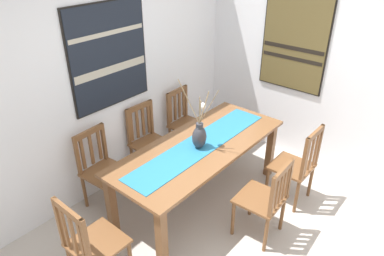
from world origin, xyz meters
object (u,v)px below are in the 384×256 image
(chair_4, at_px, (102,168))
(painting_on_side_wall, at_px, (294,43))
(dining_table, at_px, (200,153))
(chair_0, at_px, (185,121))
(chair_3, at_px, (91,243))
(chair_5, at_px, (297,165))
(chair_1, at_px, (266,198))
(chair_2, at_px, (148,140))
(painting_on_back_wall, at_px, (109,56))
(centerpiece_vase, at_px, (199,134))

(chair_4, relative_size, painting_on_side_wall, 0.76)
(dining_table, xyz_separation_m, chair_0, (0.68, 0.81, -0.18))
(chair_3, height_order, chair_5, chair_5)
(chair_1, xyz_separation_m, chair_3, (-1.42, 0.81, 0.01))
(chair_3, xyz_separation_m, chair_4, (0.71, 0.79, -0.01))
(chair_4, height_order, chair_5, chair_5)
(chair_2, xyz_separation_m, chair_3, (-1.44, -0.83, 0.00))
(chair_2, height_order, painting_on_back_wall, painting_on_back_wall)
(chair_0, height_order, chair_3, chair_3)
(chair_2, bearing_deg, painting_on_back_wall, 147.00)
(chair_0, xyz_separation_m, chair_2, (-0.66, 0.02, 0.00))
(chair_2, relative_size, painting_on_back_wall, 0.82)
(chair_5, height_order, painting_on_side_wall, painting_on_side_wall)
(centerpiece_vase, distance_m, chair_5, 1.16)
(chair_0, relative_size, chair_2, 0.99)
(painting_on_back_wall, bearing_deg, chair_5, -61.90)
(chair_2, xyz_separation_m, painting_on_side_wall, (1.57, -1.00, 1.04))
(painting_on_side_wall, bearing_deg, painting_on_back_wall, 147.27)
(dining_table, xyz_separation_m, chair_4, (-0.70, 0.80, -0.19))
(dining_table, distance_m, centerpiece_vase, 0.27)
(chair_3, bearing_deg, chair_0, 21.09)
(centerpiece_vase, height_order, chair_4, centerpiece_vase)
(chair_2, relative_size, chair_3, 0.97)
(centerpiece_vase, distance_m, chair_1, 0.90)
(dining_table, bearing_deg, painting_on_back_wall, 104.51)
(chair_5, xyz_separation_m, painting_on_back_wall, (-0.97, 1.81, 1.08))
(centerpiece_vase, distance_m, chair_2, 0.97)
(chair_1, bearing_deg, painting_on_side_wall, 21.89)
(chair_0, distance_m, chair_2, 0.66)
(dining_table, height_order, painting_on_side_wall, painting_on_side_wall)
(painting_on_side_wall, bearing_deg, centerpiece_vase, 175.06)
(dining_table, distance_m, chair_2, 0.85)
(dining_table, distance_m, chair_3, 1.42)
(chair_1, height_order, painting_on_side_wall, painting_on_side_wall)
(chair_4, relative_size, painting_on_back_wall, 0.81)
(dining_table, xyz_separation_m, chair_3, (-1.41, 0.00, -0.17))
(chair_4, bearing_deg, chair_5, -48.52)
(chair_0, relative_size, chair_1, 1.02)
(chair_2, height_order, chair_3, chair_3)
(dining_table, height_order, chair_2, chair_2)
(chair_3, bearing_deg, painting_on_side_wall, -3.30)
(chair_0, xyz_separation_m, painting_on_side_wall, (0.91, -0.98, 1.05))
(chair_5, xyz_separation_m, painting_on_side_wall, (0.89, 0.62, 1.04))
(chair_1, relative_size, chair_5, 0.93)
(centerpiece_vase, relative_size, chair_1, 0.83)
(chair_5, bearing_deg, painting_on_back_wall, 118.10)
(chair_1, distance_m, painting_on_side_wall, 2.00)
(chair_0, relative_size, chair_4, 1.01)
(chair_0, height_order, painting_on_side_wall, painting_on_side_wall)
(dining_table, xyz_separation_m, painting_on_side_wall, (1.59, -0.17, 0.87))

